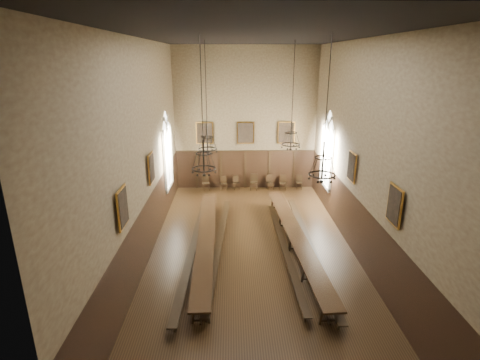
{
  "coord_description": "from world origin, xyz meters",
  "views": [
    {
      "loc": [
        -0.88,
        -14.62,
        8.25
      ],
      "look_at": [
        -0.52,
        1.5,
        2.96
      ],
      "focal_mm": 28.0,
      "sensor_mm": 36.0,
      "label": 1
    }
  ],
  "objects_px": {
    "chair_3": "(236,185)",
    "chair_6": "(283,185)",
    "chandelier_back_right": "(291,138)",
    "bench_right_outer": "(309,247)",
    "chair_2": "(224,186)",
    "chandelier_front_right": "(323,166)",
    "table_left": "(206,244)",
    "chair_7": "(299,185)",
    "chandelier_back_left": "(207,143)",
    "bench_left_inner": "(219,246)",
    "table_right": "(295,242)",
    "chair_5": "(270,185)",
    "chair_1": "(206,186)",
    "chair_4": "(254,185)",
    "bench_left_outer": "(194,248)",
    "bench_right_inner": "(284,250)",
    "chandelier_front_left": "(204,160)"
  },
  "relations": [
    {
      "from": "chair_3",
      "to": "chair_6",
      "type": "height_order",
      "value": "chair_6"
    },
    {
      "from": "chair_3",
      "to": "chandelier_back_right",
      "type": "relative_size",
      "value": 0.19
    },
    {
      "from": "bench_right_outer",
      "to": "chair_2",
      "type": "height_order",
      "value": "chair_2"
    },
    {
      "from": "chandelier_front_right",
      "to": "table_left",
      "type": "bearing_deg",
      "value": 144.0
    },
    {
      "from": "chair_6",
      "to": "chair_7",
      "type": "xyz_separation_m",
      "value": [
        1.09,
        0.14,
        -0.02
      ]
    },
    {
      "from": "chandelier_back_left",
      "to": "chandelier_front_right",
      "type": "xyz_separation_m",
      "value": [
        4.15,
        -5.51,
        0.39
      ]
    },
    {
      "from": "bench_left_inner",
      "to": "chandelier_back_right",
      "type": "relative_size",
      "value": 2.06
    },
    {
      "from": "table_right",
      "to": "chair_5",
      "type": "relative_size",
      "value": 11.28
    },
    {
      "from": "chandelier_back_left",
      "to": "chandelier_back_right",
      "type": "height_order",
      "value": "same"
    },
    {
      "from": "chair_1",
      "to": "chair_4",
      "type": "distance_m",
      "value": 3.12
    },
    {
      "from": "chair_1",
      "to": "bench_right_outer",
      "type": "bearing_deg",
      "value": -75.06
    },
    {
      "from": "bench_left_outer",
      "to": "chandelier_front_right",
      "type": "xyz_separation_m",
      "value": [
        4.71,
        -2.9,
        4.52
      ]
    },
    {
      "from": "chandelier_front_right",
      "to": "chair_5",
      "type": "bearing_deg",
      "value": 92.57
    },
    {
      "from": "bench_right_outer",
      "to": "chair_5",
      "type": "distance_m",
      "value": 8.57
    },
    {
      "from": "chair_1",
      "to": "chair_2",
      "type": "relative_size",
      "value": 1.08
    },
    {
      "from": "chair_3",
      "to": "chandelier_back_left",
      "type": "distance_m",
      "value": 7.36
    },
    {
      "from": "bench_right_inner",
      "to": "table_left",
      "type": "bearing_deg",
      "value": 174.34
    },
    {
      "from": "chair_1",
      "to": "chair_3",
      "type": "bearing_deg",
      "value": -12.68
    },
    {
      "from": "table_right",
      "to": "bench_left_outer",
      "type": "xyz_separation_m",
      "value": [
        -4.51,
        -0.16,
        -0.11
      ]
    },
    {
      "from": "bench_left_outer",
      "to": "chair_5",
      "type": "relative_size",
      "value": 11.24
    },
    {
      "from": "chair_4",
      "to": "chandelier_back_left",
      "type": "xyz_separation_m",
      "value": [
        -2.58,
        -5.79,
        4.13
      ]
    },
    {
      "from": "chair_7",
      "to": "chair_6",
      "type": "bearing_deg",
      "value": -167.55
    },
    {
      "from": "table_right",
      "to": "chair_3",
      "type": "bearing_deg",
      "value": 106.83
    },
    {
      "from": "bench_right_outer",
      "to": "chair_6",
      "type": "bearing_deg",
      "value": 90.28
    },
    {
      "from": "bench_left_inner",
      "to": "chair_4",
      "type": "distance_m",
      "value": 8.51
    },
    {
      "from": "table_right",
      "to": "bench_right_outer",
      "type": "relative_size",
      "value": 1.01
    },
    {
      "from": "bench_left_inner",
      "to": "chandelier_back_left",
      "type": "relative_size",
      "value": 2.0
    },
    {
      "from": "table_left",
      "to": "chair_7",
      "type": "bearing_deg",
      "value": 56.35
    },
    {
      "from": "chair_4",
      "to": "chandelier_front_left",
      "type": "height_order",
      "value": "chandelier_front_left"
    },
    {
      "from": "chair_1",
      "to": "chair_7",
      "type": "relative_size",
      "value": 1.07
    },
    {
      "from": "table_right",
      "to": "chair_6",
      "type": "relative_size",
      "value": 11.3
    },
    {
      "from": "table_left",
      "to": "bench_left_inner",
      "type": "bearing_deg",
      "value": 1.08
    },
    {
      "from": "bench_left_outer",
      "to": "chandelier_back_left",
      "type": "bearing_deg",
      "value": 78.0
    },
    {
      "from": "table_left",
      "to": "bench_right_outer",
      "type": "bearing_deg",
      "value": -2.12
    },
    {
      "from": "chair_1",
      "to": "chair_4",
      "type": "height_order",
      "value": "chair_4"
    },
    {
      "from": "table_left",
      "to": "bench_left_outer",
      "type": "height_order",
      "value": "table_left"
    },
    {
      "from": "chandelier_back_right",
      "to": "bench_right_outer",
      "type": "bearing_deg",
      "value": -79.44
    },
    {
      "from": "bench_right_outer",
      "to": "chandelier_front_left",
      "type": "distance_m",
      "value": 6.72
    },
    {
      "from": "chair_4",
      "to": "chandelier_front_left",
      "type": "xyz_separation_m",
      "value": [
        -2.4,
        -10.71,
        4.59
      ]
    },
    {
      "from": "chandelier_back_right",
      "to": "chandelier_front_right",
      "type": "xyz_separation_m",
      "value": [
        0.16,
        -5.73,
        0.25
      ]
    },
    {
      "from": "chandelier_back_left",
      "to": "chair_7",
      "type": "bearing_deg",
      "value": 46.63
    },
    {
      "from": "table_left",
      "to": "chair_4",
      "type": "height_order",
      "value": "chair_4"
    },
    {
      "from": "bench_left_outer",
      "to": "chair_7",
      "type": "distance_m",
      "value": 10.48
    },
    {
      "from": "chair_1",
      "to": "chair_2",
      "type": "distance_m",
      "value": 1.15
    },
    {
      "from": "bench_right_inner",
      "to": "chair_2",
      "type": "height_order",
      "value": "chair_2"
    },
    {
      "from": "chair_6",
      "to": "chandelier_back_right",
      "type": "relative_size",
      "value": 0.2
    },
    {
      "from": "chair_6",
      "to": "chandelier_back_right",
      "type": "xyz_separation_m",
      "value": [
        -0.49,
        -5.54,
        4.29
      ]
    },
    {
      "from": "bench_right_outer",
      "to": "chair_6",
      "type": "height_order",
      "value": "chair_6"
    },
    {
      "from": "chair_5",
      "to": "chandelier_back_left",
      "type": "xyz_separation_m",
      "value": [
        -3.64,
        -5.87,
        4.15
      ]
    },
    {
      "from": "chair_3",
      "to": "bench_right_inner",
      "type": "bearing_deg",
      "value": -92.48
    }
  ]
}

